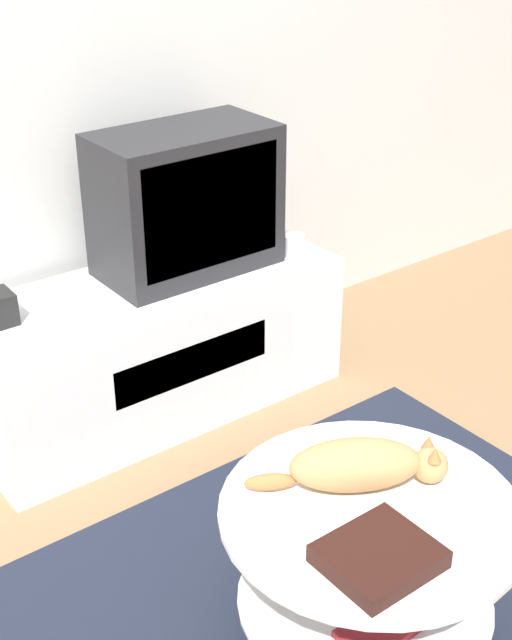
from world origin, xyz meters
name	(u,v)px	position (x,y,z in m)	size (l,w,h in m)	color
ground_plane	(361,631)	(0.00, 0.00, 0.00)	(12.00, 12.00, 0.00)	#93704C
wall_back	(44,43)	(0.00, 1.62, 1.30)	(8.00, 0.05, 2.60)	silver
rug	(361,628)	(0.00, 0.00, 0.01)	(1.86, 1.60, 0.02)	#1E2333
tv_stand	(155,346)	(0.15, 1.27, 0.26)	(1.37, 0.52, 0.51)	white
tv	(186,201)	(0.33, 1.30, 0.77)	(0.63, 0.34, 0.51)	#232326
mug	(294,245)	(0.71, 1.15, 0.55)	(0.08, 0.08, 0.08)	white
coffee_table	(368,554)	(-0.01, -0.01, 0.29)	(0.75, 0.75, 0.42)	#B2B2B7
dvd_box	(379,556)	(-0.13, -0.16, 0.46)	(0.25, 0.22, 0.05)	black
cat	(362,465)	(0.03, 0.07, 0.50)	(0.46, 0.31, 0.13)	tan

